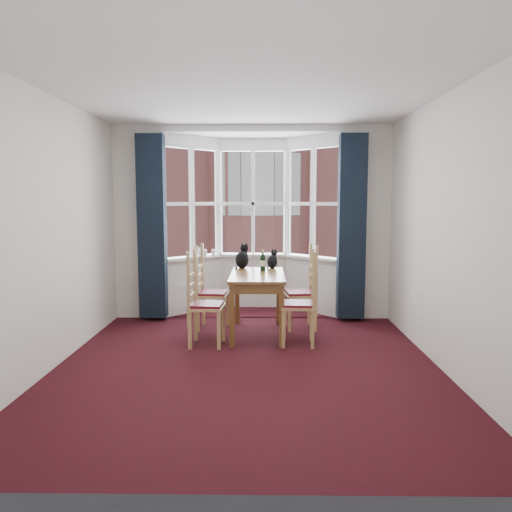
{
  "coord_description": "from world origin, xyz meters",
  "views": [
    {
      "loc": [
        0.17,
        -5.02,
        1.73
      ],
      "look_at": [
        0.08,
        1.05,
        1.05
      ],
      "focal_mm": 35.0,
      "sensor_mm": 36.0,
      "label": 1
    }
  ],
  "objects_px": {
    "chair_left_far": "(206,294)",
    "chair_right_far": "(307,294)",
    "cat_left": "(242,258)",
    "dining_table": "(257,283)",
    "chair_left_near": "(199,306)",
    "candle_tall": "(200,252)",
    "candle_short": "(205,253)",
    "candle_extra": "(213,253)",
    "chair_right_near": "(306,306)",
    "cat_right": "(272,261)",
    "wine_bottle": "(263,262)"
  },
  "relations": [
    {
      "from": "chair_right_near",
      "to": "wine_bottle",
      "type": "bearing_deg",
      "value": 126.49
    },
    {
      "from": "chair_left_far",
      "to": "candle_tall",
      "type": "xyz_separation_m",
      "value": [
        -0.2,
        1.02,
        0.46
      ]
    },
    {
      "from": "cat_left",
      "to": "wine_bottle",
      "type": "distance_m",
      "value": 0.41
    },
    {
      "from": "cat_left",
      "to": "wine_bottle",
      "type": "xyz_separation_m",
      "value": [
        0.28,
        -0.29,
        -0.01
      ]
    },
    {
      "from": "chair_right_near",
      "to": "chair_right_far",
      "type": "distance_m",
      "value": 0.75
    },
    {
      "from": "chair_left_far",
      "to": "candle_tall",
      "type": "distance_m",
      "value": 1.14
    },
    {
      "from": "cat_left",
      "to": "wine_bottle",
      "type": "height_order",
      "value": "cat_left"
    },
    {
      "from": "chair_left_far",
      "to": "cat_left",
      "type": "distance_m",
      "value": 0.71
    },
    {
      "from": "chair_left_far",
      "to": "candle_tall",
      "type": "height_order",
      "value": "candle_tall"
    },
    {
      "from": "chair_left_far",
      "to": "chair_left_near",
      "type": "bearing_deg",
      "value": -89.63
    },
    {
      "from": "dining_table",
      "to": "cat_right",
      "type": "distance_m",
      "value": 0.61
    },
    {
      "from": "dining_table",
      "to": "chair_left_far",
      "type": "height_order",
      "value": "chair_left_far"
    },
    {
      "from": "cat_left",
      "to": "chair_right_far",
      "type": "bearing_deg",
      "value": -15.32
    },
    {
      "from": "chair_right_far",
      "to": "candle_short",
      "type": "relative_size",
      "value": 9.14
    },
    {
      "from": "candle_tall",
      "to": "chair_right_far",
      "type": "bearing_deg",
      "value": -32.48
    },
    {
      "from": "candle_short",
      "to": "dining_table",
      "type": "bearing_deg",
      "value": -58.15
    },
    {
      "from": "chair_right_far",
      "to": "candle_extra",
      "type": "relative_size",
      "value": 9.29
    },
    {
      "from": "candle_tall",
      "to": "cat_left",
      "type": "bearing_deg",
      "value": -47.81
    },
    {
      "from": "chair_right_near",
      "to": "cat_left",
      "type": "height_order",
      "value": "cat_left"
    },
    {
      "from": "chair_right_far",
      "to": "candle_short",
      "type": "xyz_separation_m",
      "value": [
        -1.49,
        1.02,
        0.45
      ]
    },
    {
      "from": "chair_left_far",
      "to": "chair_right_far",
      "type": "xyz_separation_m",
      "value": [
        1.35,
        0.03,
        0.0
      ]
    },
    {
      "from": "dining_table",
      "to": "candle_extra",
      "type": "xyz_separation_m",
      "value": [
        -0.7,
        1.35,
        0.24
      ]
    },
    {
      "from": "candle_short",
      "to": "cat_right",
      "type": "bearing_deg",
      "value": -37.57
    },
    {
      "from": "cat_right",
      "to": "candle_short",
      "type": "bearing_deg",
      "value": 142.43
    },
    {
      "from": "dining_table",
      "to": "chair_right_far",
      "type": "xyz_separation_m",
      "value": [
        0.66,
        0.31,
        -0.21
      ]
    },
    {
      "from": "chair_left_far",
      "to": "wine_bottle",
      "type": "height_order",
      "value": "wine_bottle"
    },
    {
      "from": "chair_left_far",
      "to": "candle_tall",
      "type": "bearing_deg",
      "value": 101.24
    },
    {
      "from": "cat_left",
      "to": "candle_short",
      "type": "bearing_deg",
      "value": 128.03
    },
    {
      "from": "wine_bottle",
      "to": "candle_short",
      "type": "bearing_deg",
      "value": 129.87
    },
    {
      "from": "chair_right_near",
      "to": "candle_extra",
      "type": "bearing_deg",
      "value": 125.68
    },
    {
      "from": "candle_extra",
      "to": "candle_tall",
      "type": "bearing_deg",
      "value": -165.69
    },
    {
      "from": "wine_bottle",
      "to": "chair_left_far",
      "type": "bearing_deg",
      "value": 178.31
    },
    {
      "from": "cat_left",
      "to": "chair_left_near",
      "type": "bearing_deg",
      "value": -114.42
    },
    {
      "from": "chair_right_near",
      "to": "cat_left",
      "type": "bearing_deg",
      "value": 129.0
    },
    {
      "from": "chair_left_far",
      "to": "chair_right_near",
      "type": "xyz_separation_m",
      "value": [
        1.28,
        -0.72,
        0.0
      ]
    },
    {
      "from": "dining_table",
      "to": "chair_left_near",
      "type": "relative_size",
      "value": 1.39
    },
    {
      "from": "chair_left_far",
      "to": "cat_left",
      "type": "height_order",
      "value": "cat_left"
    },
    {
      "from": "dining_table",
      "to": "chair_right_far",
      "type": "distance_m",
      "value": 0.76
    },
    {
      "from": "chair_left_near",
      "to": "candle_short",
      "type": "distance_m",
      "value": 1.88
    },
    {
      "from": "chair_right_near",
      "to": "candle_extra",
      "type": "relative_size",
      "value": 9.29
    },
    {
      "from": "chair_left_near",
      "to": "candle_extra",
      "type": "distance_m",
      "value": 1.89
    },
    {
      "from": "chair_right_near",
      "to": "chair_left_far",
      "type": "bearing_deg",
      "value": 150.57
    },
    {
      "from": "candle_tall",
      "to": "candle_extra",
      "type": "height_order",
      "value": "candle_tall"
    },
    {
      "from": "chair_left_near",
      "to": "candle_tall",
      "type": "bearing_deg",
      "value": 96.6
    },
    {
      "from": "dining_table",
      "to": "chair_left_near",
      "type": "height_order",
      "value": "chair_left_near"
    },
    {
      "from": "chair_right_far",
      "to": "candle_tall",
      "type": "bearing_deg",
      "value": 147.52
    },
    {
      "from": "cat_right",
      "to": "chair_left_near",
      "type": "bearing_deg",
      "value": -130.82
    },
    {
      "from": "wine_bottle",
      "to": "candle_extra",
      "type": "xyz_separation_m",
      "value": [
        -0.77,
        1.09,
        0.01
      ]
    },
    {
      "from": "chair_right_near",
      "to": "cat_right",
      "type": "distance_m",
      "value": 1.13
    },
    {
      "from": "dining_table",
      "to": "chair_right_near",
      "type": "distance_m",
      "value": 0.76
    }
  ]
}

